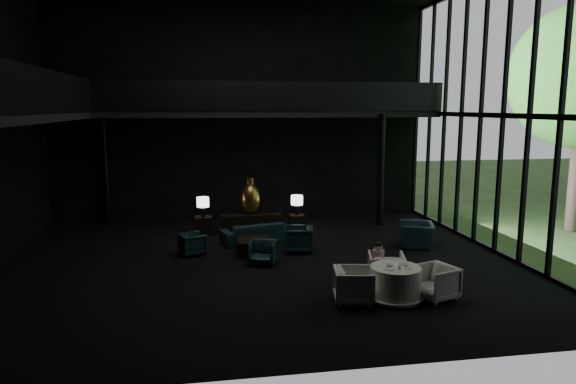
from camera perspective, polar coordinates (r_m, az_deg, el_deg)
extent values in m
cube|color=black|center=(14.23, -3.01, -7.91)|extent=(14.00, 12.00, 0.02)
cube|color=black|center=(19.56, -5.12, 8.69)|extent=(14.00, 0.04, 8.00)
cube|color=black|center=(7.66, 1.85, 7.64)|extent=(14.00, 0.04, 8.00)
cube|color=black|center=(14.24, -28.13, 7.37)|extent=(2.00, 12.00, 0.25)
cube|color=black|center=(18.67, -1.78, 8.69)|extent=(12.00, 2.00, 0.25)
cube|color=black|center=(13.96, -24.38, 10.09)|extent=(0.06, 12.00, 1.00)
cube|color=black|center=(17.69, -1.35, 10.59)|extent=(12.00, 0.06, 1.00)
cylinder|color=black|center=(19.65, -19.67, 2.33)|extent=(0.24, 0.24, 4.00)
cylinder|color=black|center=(18.74, 10.27, 2.41)|extent=(0.24, 0.24, 4.00)
cylinder|color=#382D23|center=(19.99, 29.34, 3.09)|extent=(0.36, 0.36, 4.90)
cube|color=black|center=(17.48, -4.11, -3.55)|extent=(2.02, 0.46, 0.64)
ellipsoid|color=#B2773A|center=(17.45, -4.19, -0.78)|extent=(0.66, 0.66, 1.02)
cylinder|color=#B2773A|center=(17.36, -4.21, 1.21)|extent=(0.23, 0.23, 0.21)
cube|color=black|center=(17.55, -9.37, -3.67)|extent=(0.55, 0.55, 0.60)
cylinder|color=black|center=(17.35, -9.41, -2.20)|extent=(0.12, 0.12, 0.35)
cylinder|color=white|center=(17.29, -9.44, -1.11)|extent=(0.40, 0.40, 0.32)
cube|color=black|center=(17.84, 0.98, -3.40)|extent=(0.50, 0.50, 0.55)
cylinder|color=black|center=(17.72, 1.00, -1.99)|extent=(0.12, 0.12, 0.36)
cylinder|color=white|center=(17.66, 1.00, -0.91)|extent=(0.41, 0.41, 0.32)
imported|color=black|center=(16.29, -3.61, -4.08)|extent=(2.33, 1.21, 0.88)
imported|color=black|center=(15.20, -10.55, -5.72)|extent=(0.74, 0.77, 0.62)
imported|color=black|center=(15.21, 1.20, -5.04)|extent=(0.96, 1.00, 0.88)
imported|color=black|center=(14.07, -2.83, -6.70)|extent=(0.81, 0.78, 0.67)
imported|color=black|center=(16.26, 14.10, -4.13)|extent=(1.09, 1.35, 1.02)
cube|color=black|center=(15.08, -3.70, -6.05)|extent=(1.00, 1.00, 0.44)
cylinder|color=white|center=(11.81, 11.82, -9.88)|extent=(1.12, 1.12, 0.75)
cone|color=white|center=(11.92, 11.77, -11.35)|extent=(1.27, 1.27, 0.10)
imported|color=beige|center=(12.65, 10.86, -8.06)|extent=(1.11, 1.07, 0.95)
imported|color=#B2AFA8|center=(12.04, 16.06, -9.31)|extent=(1.06, 1.09, 0.89)
imported|color=beige|center=(11.46, 7.32, -9.89)|extent=(0.98, 1.02, 0.92)
cylinder|color=pink|center=(12.58, 9.99, -7.26)|extent=(0.29, 0.29, 0.41)
sphere|color=#D8A884|center=(12.50, 10.03, -5.91)|extent=(0.21, 0.21, 0.21)
ellipsoid|color=black|center=(12.49, 10.03, -5.77)|extent=(0.22, 0.22, 0.14)
cylinder|color=white|center=(11.49, 11.25, -8.40)|extent=(0.24, 0.24, 0.01)
cylinder|color=white|center=(11.91, 12.79, -7.81)|extent=(0.24, 0.24, 0.02)
cylinder|color=white|center=(11.63, 13.26, -8.26)|extent=(0.18, 0.18, 0.01)
cylinder|color=white|center=(11.72, 12.97, -7.93)|extent=(0.09, 0.09, 0.06)
ellipsoid|color=white|center=(11.66, 11.24, -7.95)|extent=(0.17, 0.17, 0.08)
cylinder|color=#99999E|center=(11.53, 12.27, -8.23)|extent=(0.07, 0.07, 0.07)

